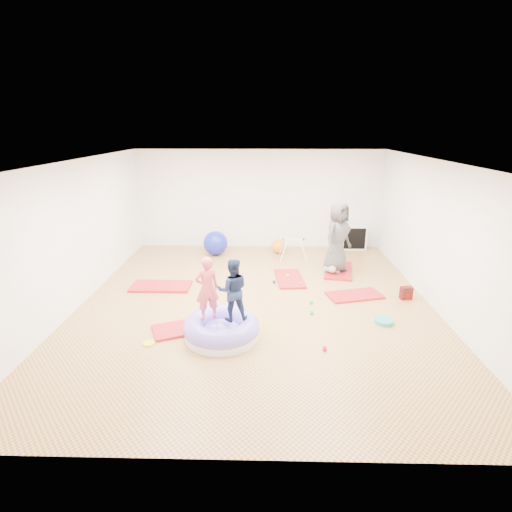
{
  "coord_description": "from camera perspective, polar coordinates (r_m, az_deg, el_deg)",
  "views": [
    {
      "loc": [
        0.19,
        -7.38,
        3.42
      ],
      "look_at": [
        0.0,
        0.3,
        0.9
      ],
      "focal_mm": 28.0,
      "sensor_mm": 36.0,
      "label": 1
    }
  ],
  "objects": [
    {
      "name": "gym_mat_rear_right",
      "position": [
        10.02,
        11.66,
        -2.02
      ],
      "size": [
        0.87,
        1.39,
        0.05
      ],
      "primitive_type": "cube",
      "rotation": [
        0.0,
        0.0,
        1.39
      ],
      "color": "red",
      "rests_on": "ground"
    },
    {
      "name": "room",
      "position": [
        7.65,
        -0.05,
        2.86
      ],
      "size": [
        7.01,
        8.01,
        2.81
      ],
      "color": "tan",
      "rests_on": "ground"
    },
    {
      "name": "backpack",
      "position": [
        8.82,
        20.66,
        -4.97
      ],
      "size": [
        0.25,
        0.18,
        0.27
      ],
      "primitive_type": "cube",
      "rotation": [
        0.0,
        0.0,
        0.15
      ],
      "color": "maroon",
      "rests_on": "ground"
    },
    {
      "name": "balance_disc",
      "position": [
        7.69,
        17.82,
        -8.85
      ],
      "size": [
        0.34,
        0.34,
        0.08
      ],
      "primitive_type": "cylinder",
      "color": "teal",
      "rests_on": "ground"
    },
    {
      "name": "child_navy",
      "position": [
        6.54,
        -3.37,
        -4.47
      ],
      "size": [
        0.56,
        0.46,
        1.07
      ],
      "primitive_type": "imported",
      "rotation": [
        0.0,
        0.0,
        3.25
      ],
      "color": "#1D2B4E",
      "rests_on": "inflatable_cushion"
    },
    {
      "name": "yellow_toy",
      "position": [
        6.93,
        -15.08,
        -11.96
      ],
      "size": [
        0.19,
        0.19,
        0.03
      ],
      "primitive_type": "cylinder",
      "color": "#FFF82E",
      "rests_on": "ground"
    },
    {
      "name": "exercise_ball_orange",
      "position": [
        11.2,
        3.2,
        1.37
      ],
      "size": [
        0.39,
        0.39,
        0.39
      ],
      "primitive_type": "sphere",
      "color": "orange",
      "rests_on": "ground"
    },
    {
      "name": "gym_mat_front_left",
      "position": [
        7.25,
        -9.93,
        -10.05
      ],
      "size": [
        1.28,
        0.97,
        0.05
      ],
      "primitive_type": "cube",
      "rotation": [
        0.0,
        0.0,
        0.4
      ],
      "color": "red",
      "rests_on": "ground"
    },
    {
      "name": "inflatable_cushion",
      "position": [
        6.85,
        -4.95,
        -10.33
      ],
      "size": [
        1.29,
        1.29,
        0.4
      ],
      "rotation": [
        0.0,
        0.0,
        -0.07
      ],
      "color": "white",
      "rests_on": "ground"
    },
    {
      "name": "adult_caregiver",
      "position": [
        9.67,
        11.58,
        2.68
      ],
      "size": [
        0.96,
        0.97,
        1.69
      ],
      "primitive_type": "imported",
      "rotation": [
        0.0,
        0.0,
        0.79
      ],
      "color": "#494A4C",
      "rests_on": "gym_mat_rear_right"
    },
    {
      "name": "infant_play_gym",
      "position": [
        10.7,
        5.34,
        1.52
      ],
      "size": [
        0.72,
        0.69,
        0.56
      ],
      "rotation": [
        0.0,
        0.0,
        -0.32
      ],
      "color": "white",
      "rests_on": "ground"
    },
    {
      "name": "ball_pit_balls",
      "position": [
        8.15,
        3.65,
        -6.38
      ],
      "size": [
        2.24,
        3.33,
        0.08
      ],
      "color": "green",
      "rests_on": "ground"
    },
    {
      "name": "gym_mat_center_back",
      "position": [
        9.34,
        4.83,
        -3.23
      ],
      "size": [
        0.7,
        1.23,
        0.05
      ],
      "primitive_type": "cube",
      "rotation": [
        0.0,
        0.0,
        1.66
      ],
      "color": "red",
      "rests_on": "ground"
    },
    {
      "name": "gym_mat_right",
      "position": [
        8.67,
        13.91,
        -5.48
      ],
      "size": [
        1.23,
        0.83,
        0.05
      ],
      "primitive_type": "cube",
      "rotation": [
        0.0,
        0.0,
        0.26
      ],
      "color": "red",
      "rests_on": "ground"
    },
    {
      "name": "infant",
      "position": [
        9.73,
        10.73,
        -1.74
      ],
      "size": [
        0.36,
        0.37,
        0.21
      ],
      "color": "#82A9CF",
      "rests_on": "gym_mat_rear_right"
    },
    {
      "name": "exercise_ball_blue",
      "position": [
        11.05,
        -5.79,
        1.84
      ],
      "size": [
        0.67,
        0.67,
        0.67
      ],
      "primitive_type": "sphere",
      "color": "#1722A5",
      "rests_on": "ground"
    },
    {
      "name": "gym_mat_mid_left",
      "position": [
        9.11,
        -13.41,
        -4.23
      ],
      "size": [
        1.3,
        0.65,
        0.05
      ],
      "primitive_type": "cube",
      "rotation": [
        0.0,
        0.0,
        -0.0
      ],
      "color": "red",
      "rests_on": "ground"
    },
    {
      "name": "cube_shelf",
      "position": [
        11.86,
        13.77,
        2.63
      ],
      "size": [
        0.7,
        0.35,
        0.7
      ],
      "color": "white",
      "rests_on": "ground"
    },
    {
      "name": "child_pink",
      "position": [
        6.6,
        -7.02,
        -4.22
      ],
      "size": [
        0.47,
        0.4,
        1.1
      ],
      "primitive_type": "imported",
      "rotation": [
        0.0,
        0.0,
        3.54
      ],
      "color": "#FB5C65",
      "rests_on": "inflatable_cushion"
    }
  ]
}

